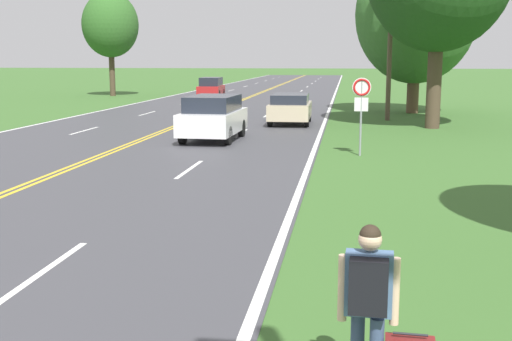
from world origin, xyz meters
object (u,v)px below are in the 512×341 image
object	(u,v)px
car_champagne_hatchback_approaching	(290,108)
tree_right_cluster	(416,14)
hitchhiker_person	(368,294)
traffic_sign	(361,97)
tree_left_verge	(110,25)
car_white_suv_nearest	(213,117)
car_red_hatchback_mid_near	(211,87)

from	to	relation	value
car_champagne_hatchback_approaching	tree_right_cluster	bearing A→B (deg)	137.89
hitchhiker_person	traffic_sign	world-z (taller)	traffic_sign
traffic_sign	tree_right_cluster	xyz separation A→B (m)	(3.29, 17.19, 3.71)
tree_left_verge	traffic_sign	bearing A→B (deg)	-57.24
hitchhiker_person	car_champagne_hatchback_approaching	world-z (taller)	hitchhiker_person
car_white_suv_nearest	car_red_hatchback_mid_near	world-z (taller)	car_white_suv_nearest
tree_right_cluster	car_red_hatchback_mid_near	xyz separation A→B (m)	(-14.51, 12.28, -4.74)
car_red_hatchback_mid_near	car_champagne_hatchback_approaching	bearing A→B (deg)	-160.42
tree_left_verge	tree_right_cluster	world-z (taller)	tree_right_cluster
tree_left_verge	car_red_hatchback_mid_near	distance (m)	10.27
car_champagne_hatchback_approaching	traffic_sign	bearing A→B (deg)	16.79
traffic_sign	car_red_hatchback_mid_near	size ratio (longest dim) A/B	0.66
traffic_sign	tree_left_verge	bearing A→B (deg)	122.76
car_white_suv_nearest	tree_right_cluster	bearing A→B (deg)	149.21
tree_left_verge	car_red_hatchback_mid_near	xyz separation A→B (m)	(8.82, -1.68, -4.97)
car_white_suv_nearest	car_champagne_hatchback_approaching	xyz separation A→B (m)	(2.40, 6.56, -0.13)
traffic_sign	car_champagne_hatchback_approaching	distance (m)	10.36
tree_left_verge	car_champagne_hatchback_approaching	world-z (taller)	tree_left_verge
traffic_sign	car_red_hatchback_mid_near	world-z (taller)	traffic_sign
hitchhiker_person	car_white_suv_nearest	distance (m)	19.26
car_white_suv_nearest	car_red_hatchback_mid_near	xyz separation A→B (m)	(-5.67, 26.22, -0.05)
car_champagne_hatchback_approaching	tree_left_verge	bearing A→B (deg)	-142.67
tree_left_verge	car_champagne_hatchback_approaching	distance (m)	27.69
car_champagne_hatchback_approaching	car_red_hatchback_mid_near	bearing A→B (deg)	-158.71
tree_left_verge	tree_right_cluster	bearing A→B (deg)	-30.89
traffic_sign	car_white_suv_nearest	xyz separation A→B (m)	(-5.55, 3.25, -0.98)
traffic_sign	car_red_hatchback_mid_near	distance (m)	31.55
car_white_suv_nearest	traffic_sign	bearing A→B (deg)	61.25
hitchhiker_person	tree_left_verge	xyz separation A→B (m)	(-19.83, 46.41, 4.83)
traffic_sign	tree_right_cluster	bearing A→B (deg)	79.17
hitchhiker_person	car_white_suv_nearest	xyz separation A→B (m)	(-5.34, 18.50, -0.09)
car_champagne_hatchback_approaching	car_red_hatchback_mid_near	xyz separation A→B (m)	(-8.07, 19.67, 0.08)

